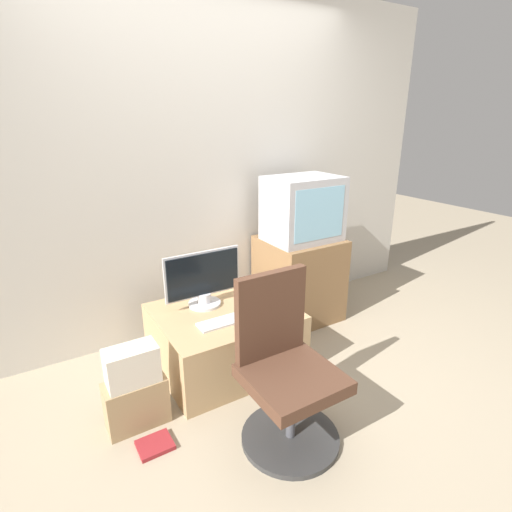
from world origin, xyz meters
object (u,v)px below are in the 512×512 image
office_chair (285,376)px  book (155,445)px  cardboard_box_lower (137,403)px  keyboard (224,322)px  crt_tv (303,209)px  main_monitor (203,280)px  mouse (250,311)px

office_chair → book: office_chair is taller
office_chair → cardboard_box_lower: bearing=143.7°
keyboard → cardboard_box_lower: size_ratio=0.99×
keyboard → crt_tv: (0.95, 0.43, 0.54)m
keyboard → book: 0.80m
main_monitor → crt_tv: bearing=7.8°
book → cardboard_box_lower: bearing=96.3°
crt_tv → book: size_ratio=3.16×
keyboard → book: keyboard is taller
main_monitor → keyboard: (-0.00, -0.30, -0.18)m
keyboard → mouse: 0.21m
mouse → office_chair: office_chair is taller
office_chair → crt_tv: bearing=49.2°
cardboard_box_lower → mouse: bearing=9.3°
cardboard_box_lower → book: (0.02, -0.22, -0.13)m
main_monitor → crt_tv: (0.94, 0.13, 0.36)m
keyboard → cardboard_box_lower: (-0.62, -0.12, -0.29)m
mouse → keyboard: bearing=-174.5°
main_monitor → cardboard_box_lower: main_monitor is taller
cardboard_box_lower → book: 0.26m
keyboard → book: bearing=-150.7°
keyboard → main_monitor: bearing=89.4°
cardboard_box_lower → keyboard: bearing=10.6°
main_monitor → office_chair: size_ratio=0.60×
mouse → office_chair: 0.65m
main_monitor → mouse: main_monitor is taller
cardboard_box_lower → book: bearing=-83.7°
mouse → crt_tv: crt_tv is taller
crt_tv → office_chair: (-0.89, -1.04, -0.59)m
main_monitor → cardboard_box_lower: (-0.62, -0.41, -0.47)m
main_monitor → crt_tv: size_ratio=0.96×
keyboard → cardboard_box_lower: bearing=-169.4°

